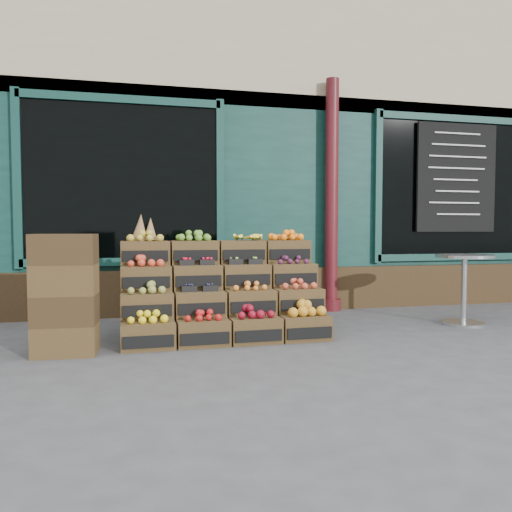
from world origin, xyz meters
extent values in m
plane|color=#454548|center=(0.00, 0.00, 0.00)|extent=(60.00, 60.00, 0.00)
cube|color=#103730|center=(0.00, 5.20, 2.40)|extent=(12.00, 6.00, 4.80)
cube|color=#C1B28C|center=(0.00, 2.28, 3.80)|extent=(12.00, 0.18, 2.00)
cube|color=#103730|center=(0.00, 2.25, 1.50)|extent=(12.00, 0.12, 3.00)
cube|color=#382816|center=(0.00, 2.18, 0.30)|extent=(12.00, 0.18, 0.60)
cube|color=black|center=(-1.60, 2.18, 1.75)|extent=(2.40, 0.06, 2.00)
cube|color=black|center=(3.20, 2.18, 1.75)|extent=(2.40, 0.06, 2.00)
cylinder|color=#4E1217|center=(1.20, 2.05, 1.60)|extent=(0.18, 0.18, 3.20)
cube|color=black|center=(3.20, 2.10, 1.90)|extent=(1.30, 0.04, 1.60)
cube|color=#4A371D|center=(-1.34, 0.35, 0.13)|extent=(0.51, 0.36, 0.25)
cube|color=black|center=(-1.34, 0.16, 0.10)|extent=(0.46, 0.02, 0.11)
cube|color=yellow|center=(-1.34, 0.35, 0.29)|extent=(0.41, 0.27, 0.08)
cube|color=#4A371D|center=(-0.82, 0.36, 0.13)|extent=(0.51, 0.36, 0.25)
cube|color=black|center=(-0.82, 0.17, 0.10)|extent=(0.46, 0.02, 0.11)
cube|color=#B21715|center=(-0.82, 0.36, 0.29)|extent=(0.41, 0.27, 0.07)
cube|color=#4A371D|center=(-0.29, 0.36, 0.13)|extent=(0.51, 0.36, 0.25)
cube|color=black|center=(-0.29, 0.18, 0.10)|extent=(0.46, 0.02, 0.11)
cube|color=maroon|center=(-0.29, 0.36, 0.30)|extent=(0.41, 0.27, 0.10)
cube|color=#4A371D|center=(0.23, 0.37, 0.13)|extent=(0.51, 0.36, 0.25)
cube|color=black|center=(0.23, 0.18, 0.10)|extent=(0.46, 0.02, 0.11)
cube|color=orange|center=(0.23, 0.37, 0.31)|extent=(0.41, 0.27, 0.12)
cube|color=#4A371D|center=(-1.35, 0.56, 0.38)|extent=(0.51, 0.36, 0.25)
cube|color=black|center=(-1.34, 0.38, 0.35)|extent=(0.46, 0.02, 0.11)
cube|color=olive|center=(-1.35, 0.56, 0.55)|extent=(0.41, 0.27, 0.09)
cube|color=#4A371D|center=(-0.82, 0.57, 0.38)|extent=(0.51, 0.36, 0.25)
cube|color=black|center=(-0.82, 0.38, 0.35)|extent=(0.46, 0.02, 0.11)
cube|color=navy|center=(-0.82, 0.57, 0.52)|extent=(0.41, 0.27, 0.03)
cube|color=#4A371D|center=(-0.30, 0.58, 0.38)|extent=(0.51, 0.36, 0.25)
cube|color=black|center=(-0.29, 0.39, 0.35)|extent=(0.46, 0.02, 0.11)
cube|color=orange|center=(-0.30, 0.58, 0.54)|extent=(0.41, 0.27, 0.07)
cube|color=#4A371D|center=(0.23, 0.58, 0.38)|extent=(0.51, 0.36, 0.25)
cube|color=black|center=(0.23, 0.40, 0.35)|extent=(0.46, 0.02, 0.11)
cube|color=#C9492F|center=(0.23, 0.58, 0.55)|extent=(0.41, 0.27, 0.08)
cube|color=#4A371D|center=(-1.35, 0.78, 0.63)|extent=(0.51, 0.36, 0.25)
cube|color=black|center=(-1.35, 0.59, 0.61)|extent=(0.46, 0.02, 0.11)
cube|color=red|center=(-1.35, 0.78, 0.80)|extent=(0.41, 0.27, 0.09)
cube|color=#4A371D|center=(-0.82, 0.78, 0.63)|extent=(0.51, 0.36, 0.25)
cube|color=black|center=(-0.82, 0.60, 0.61)|extent=(0.46, 0.02, 0.11)
cube|color=red|center=(-0.82, 0.78, 0.77)|extent=(0.41, 0.27, 0.03)
cube|color=#4A371D|center=(-0.30, 0.79, 0.63)|extent=(0.51, 0.36, 0.25)
cube|color=black|center=(-0.30, 0.60, 0.61)|extent=(0.46, 0.02, 0.11)
cube|color=#9CBE51|center=(-0.30, 0.79, 0.77)|extent=(0.41, 0.27, 0.03)
cube|color=#4A371D|center=(0.22, 0.80, 0.63)|extent=(0.51, 0.36, 0.25)
cube|color=black|center=(0.23, 0.61, 0.61)|extent=(0.46, 0.02, 0.11)
cube|color=#471937|center=(0.22, 0.80, 0.79)|extent=(0.41, 0.27, 0.06)
cube|color=#4A371D|center=(-1.35, 0.99, 0.88)|extent=(0.51, 0.36, 0.25)
cube|color=black|center=(-1.35, 0.80, 0.86)|extent=(0.46, 0.02, 0.11)
cube|color=gold|center=(-1.35, 0.99, 1.05)|extent=(0.41, 0.27, 0.09)
cube|color=#4A371D|center=(-0.83, 1.00, 0.88)|extent=(0.51, 0.36, 0.25)
cube|color=black|center=(-0.83, 0.81, 0.86)|extent=(0.46, 0.02, 0.11)
cube|color=#5D972C|center=(-0.83, 1.00, 1.05)|extent=(0.41, 0.27, 0.09)
cube|color=#4A371D|center=(-0.30, 1.00, 0.88)|extent=(0.51, 0.36, 0.25)
cube|color=black|center=(-0.30, 0.82, 0.86)|extent=(0.46, 0.02, 0.11)
cube|color=yellow|center=(-0.30, 1.00, 1.05)|extent=(0.41, 0.27, 0.08)
cube|color=#4A371D|center=(0.22, 1.01, 0.88)|extent=(0.51, 0.36, 0.25)
cube|color=black|center=(0.22, 0.83, 0.86)|extent=(0.46, 0.02, 0.11)
cube|color=orange|center=(0.22, 1.01, 1.05)|extent=(0.41, 0.27, 0.09)
cube|color=#382816|center=(-0.56, 0.57, 0.13)|extent=(2.08, 0.38, 0.25)
cube|color=#382816|center=(-0.56, 0.79, 0.25)|extent=(2.08, 0.38, 0.51)
cube|color=#382816|center=(-0.57, 1.00, 0.38)|extent=(2.08, 0.38, 0.76)
cone|color=olive|center=(-1.40, 0.99, 1.16)|extent=(0.17, 0.17, 0.29)
cone|color=olive|center=(-1.29, 1.03, 1.14)|extent=(0.16, 0.16, 0.25)
cube|color=#4A371D|center=(-2.07, 0.28, 0.14)|extent=(0.57, 0.41, 0.27)
cube|color=#382816|center=(-2.07, 0.28, 0.41)|extent=(0.57, 0.41, 0.27)
cube|color=#4A371D|center=(-2.07, 0.28, 0.68)|extent=(0.57, 0.41, 0.27)
cube|color=#382816|center=(-2.07, 0.28, 0.96)|extent=(0.57, 0.41, 0.27)
cylinder|color=silver|center=(2.34, 0.69, 0.02)|extent=(0.49, 0.49, 0.03)
cylinder|color=silver|center=(2.34, 0.69, 0.41)|extent=(0.07, 0.07, 0.80)
cylinder|color=silver|center=(2.34, 0.69, 0.82)|extent=(0.66, 0.66, 0.03)
imported|color=#195926|center=(-1.95, 2.92, 0.92)|extent=(0.76, 0.60, 1.84)
camera|label=1|loc=(-1.43, -4.47, 1.13)|focal=35.00mm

